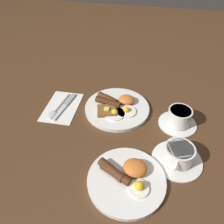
# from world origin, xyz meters

# --- Properties ---
(ground_plane) EXTENTS (3.00, 3.00, 0.00)m
(ground_plane) POSITION_xyz_m (0.00, 0.00, 0.00)
(ground_plane) COLOR #4C301C
(breakfast_plate_near) EXTENTS (0.27, 0.27, 0.05)m
(breakfast_plate_near) POSITION_xyz_m (0.00, 0.00, 0.01)
(breakfast_plate_near) COLOR white
(breakfast_plate_near) RESTS_ON ground_plane
(breakfast_plate_far) EXTENTS (0.24, 0.24, 0.05)m
(breakfast_plate_far) POSITION_xyz_m (-0.10, 0.32, 0.01)
(breakfast_plate_far) COLOR white
(breakfast_plate_far) RESTS_ON ground_plane
(teacup_near) EXTENTS (0.15, 0.15, 0.07)m
(teacup_near) POSITION_xyz_m (-0.25, 0.03, 0.03)
(teacup_near) COLOR white
(teacup_near) RESTS_ON ground_plane
(teacup_far) EXTENTS (0.17, 0.17, 0.07)m
(teacup_far) POSITION_xyz_m (-0.25, 0.21, 0.03)
(teacup_far) COLOR white
(teacup_far) RESTS_ON ground_plane
(napkin) EXTENTS (0.14, 0.21, 0.01)m
(napkin) POSITION_xyz_m (0.23, 0.04, 0.00)
(napkin) COLOR white
(napkin) RESTS_ON ground_plane
(knife) EXTENTS (0.04, 0.18, 0.01)m
(knife) POSITION_xyz_m (0.22, 0.03, 0.01)
(knife) COLOR silver
(knife) RESTS_ON napkin
(spoon) EXTENTS (0.04, 0.18, 0.01)m
(spoon) POSITION_xyz_m (0.25, 0.08, 0.01)
(spoon) COLOR silver
(spoon) RESTS_ON napkin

